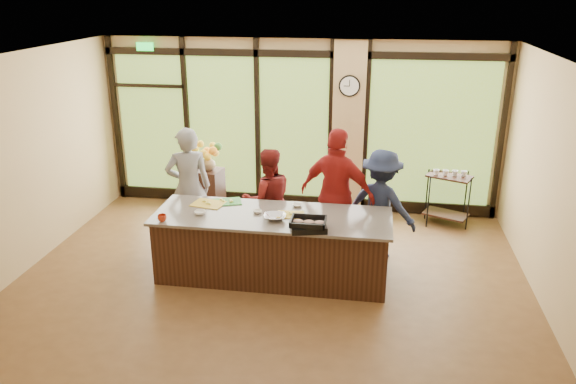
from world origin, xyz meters
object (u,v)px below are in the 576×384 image
(island_base, at_px, (273,247))
(roasting_pan, at_px, (308,227))
(flower_stand, at_px, (209,194))
(cook_right, at_px, (381,205))
(cook_left, at_px, (189,187))
(bar_cart, at_px, (448,192))

(island_base, xyz_separation_m, roasting_pan, (0.54, -0.41, 0.52))
(flower_stand, bearing_deg, cook_right, -11.69)
(cook_left, bearing_deg, roasting_pan, 126.23)
(island_base, xyz_separation_m, cook_right, (1.45, 0.83, 0.39))
(roasting_pan, bearing_deg, bar_cart, 38.62)
(island_base, relative_size, cook_left, 1.66)
(cook_left, xyz_separation_m, roasting_pan, (1.99, -1.25, 0.02))
(island_base, xyz_separation_m, flower_stand, (-1.46, 1.88, 0.00))
(cook_left, distance_m, bar_cart, 4.27)
(roasting_pan, relative_size, flower_stand, 0.50)
(island_base, relative_size, cook_right, 1.87)
(bar_cart, bearing_deg, flower_stand, -150.45)
(cook_right, bearing_deg, roasting_pan, 78.27)
(cook_left, distance_m, cook_right, 2.90)
(cook_left, xyz_separation_m, cook_right, (2.90, -0.01, -0.11))
(island_base, xyz_separation_m, bar_cart, (2.57, 2.24, 0.14))
(island_base, bearing_deg, bar_cart, 41.08)
(roasting_pan, bearing_deg, cook_left, 133.93)
(island_base, bearing_deg, cook_right, 29.77)
(cook_right, distance_m, bar_cart, 1.82)
(island_base, xyz_separation_m, cook_left, (-1.45, 0.84, 0.50))
(island_base, height_order, roasting_pan, roasting_pan)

